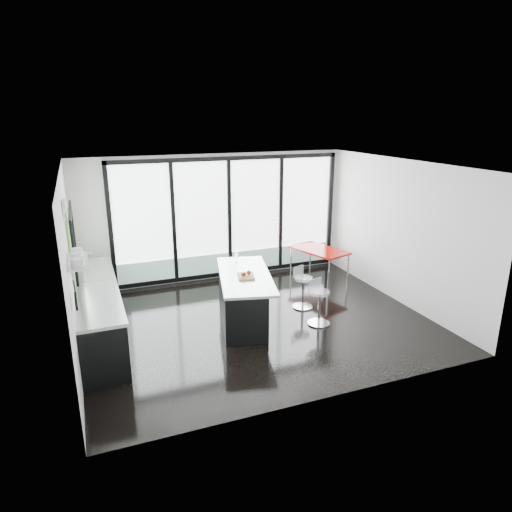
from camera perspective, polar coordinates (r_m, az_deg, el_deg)
name	(u,v)px	position (r m, az deg, el deg)	size (l,w,h in m)	color
floor	(257,322)	(8.36, 0.11, -8.19)	(6.00, 5.00, 0.00)	black
ceiling	(257,165)	(7.59, 0.12, 11.25)	(6.00, 5.00, 0.00)	white
wall_back	(228,223)	(10.23, -3.53, 4.13)	(6.00, 0.09, 2.80)	silver
wall_front	(331,301)	(5.74, 9.32, -5.52)	(6.00, 0.00, 2.80)	silver
wall_left	(71,253)	(7.58, -22.12, 0.39)	(0.26, 5.00, 2.80)	silver
wall_right	(400,232)	(9.34, 17.53, 2.89)	(0.00, 5.00, 2.80)	silver
counter_cabinets	(98,312)	(8.06, -19.09, -6.62)	(0.69, 3.24, 1.36)	black
island	(241,296)	(8.31, -1.84, -5.07)	(1.37, 2.27, 1.12)	black
bar_stool_near	(319,308)	(8.22, 7.92, -6.41)	(0.40, 0.40, 0.63)	silver
bar_stool_far	(303,292)	(8.87, 5.90, -4.54)	(0.39, 0.39, 0.62)	silver
red_table	(319,264)	(10.48, 7.86, -0.95)	(0.73, 1.28, 0.69)	#8E0D07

